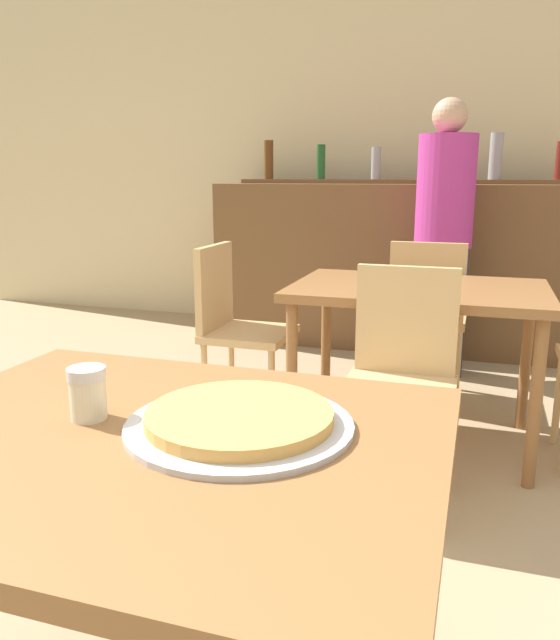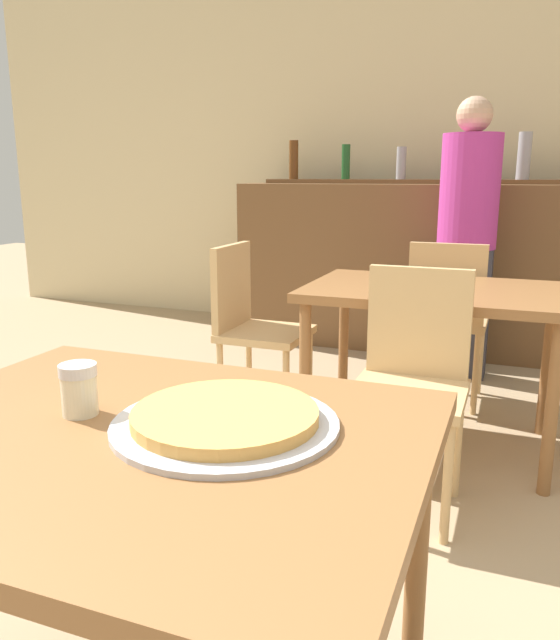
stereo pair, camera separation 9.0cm
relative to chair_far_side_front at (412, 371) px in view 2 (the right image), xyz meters
The scene contains 11 objects.
wall_back 2.89m from the chair_far_side_front, 96.38° to the left, with size 8.00×0.05×2.80m.
dining_table_near 1.33m from the chair_far_side_front, 103.45° to the right, with size 1.07×0.87×0.74m.
dining_table_far 0.56m from the chair_far_side_front, 90.00° to the left, with size 1.10×0.75×0.73m.
bar_counter 2.25m from the chair_far_side_front, 97.81° to the left, with size 2.60×0.56×1.15m.
bar_back_shelf 2.49m from the chair_far_side_front, 96.75° to the left, with size 2.39×0.24×0.34m.
chair_far_side_front is the anchor object (origin of this frame).
chair_far_side_back 1.09m from the chair_far_side_front, 90.00° to the left, with size 0.40×0.40×0.88m.
chair_far_side_left 1.03m from the chair_far_side_front, 148.23° to the left, with size 0.40×0.40×0.88m.
pizza_tray 1.24m from the chair_far_side_front, 97.66° to the right, with size 0.43×0.43×0.04m.
cheese_shaker 1.36m from the chair_far_side_front, 110.23° to the right, with size 0.07×0.07×0.10m.
person_standing 1.69m from the chair_far_side_front, 89.05° to the left, with size 0.34×0.34×1.64m.
Camera 2 is at (0.64, -0.92, 1.21)m, focal length 35.00 mm.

